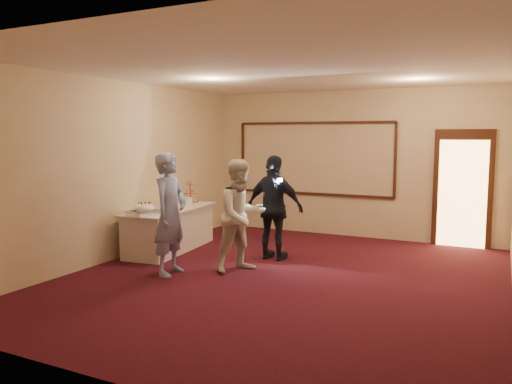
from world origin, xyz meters
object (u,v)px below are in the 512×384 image
at_px(plate_stack_b, 187,202).
at_px(plate_stack_a, 168,203).
at_px(buffet_table, 170,229).
at_px(tart, 166,209).
at_px(pavlova_tray, 145,210).
at_px(man, 170,214).
at_px(guest, 275,208).
at_px(woman, 242,216).
at_px(cupcake_stand, 190,194).

bearing_deg(plate_stack_b, plate_stack_a, -122.75).
distance_m(buffet_table, tart, 0.50).
height_order(pavlova_tray, plate_stack_b, pavlova_tray).
relative_size(pavlova_tray, plate_stack_a, 3.04).
relative_size(plate_stack_a, man, 0.11).
distance_m(man, guest, 1.83).
distance_m(buffet_table, woman, 2.01).
relative_size(woman, guest, 0.98).
relative_size(plate_stack_a, tart, 0.80).
height_order(pavlova_tray, cupcake_stand, cupcake_stand).
relative_size(plate_stack_a, plate_stack_b, 1.01).
bearing_deg(cupcake_stand, buffet_table, -81.43).
xyz_separation_m(tart, guest, (1.88, 0.47, 0.08)).
relative_size(buffet_table, pavlova_tray, 3.58).
bearing_deg(plate_stack_b, man, -63.83).
xyz_separation_m(pavlova_tray, tart, (0.02, 0.55, -0.06)).
height_order(buffet_table, tart, tart).
height_order(plate_stack_b, man, man).
height_order(plate_stack_a, tart, plate_stack_a).
relative_size(plate_stack_a, woman, 0.12).
xyz_separation_m(man, guest, (1.03, 1.52, -0.04)).
height_order(pavlova_tray, tart, pavlova_tray).
xyz_separation_m(buffet_table, guest, (1.99, 0.20, 0.49)).
relative_size(pavlova_tray, woman, 0.36).
bearing_deg(buffet_table, woman, -20.18).
height_order(man, woman, man).
xyz_separation_m(buffet_table, woman, (1.83, -0.67, 0.47)).
distance_m(pavlova_tray, plate_stack_b, 1.16).
bearing_deg(pavlova_tray, guest, 28.31).
bearing_deg(plate_stack_a, cupcake_stand, 95.30).
height_order(cupcake_stand, guest, guest).
relative_size(pavlova_tray, plate_stack_b, 3.06).
height_order(plate_stack_b, tart, plate_stack_b).
xyz_separation_m(plate_stack_a, woman, (1.88, -0.68, 0.01)).
relative_size(cupcake_stand, tart, 1.84).
distance_m(cupcake_stand, man, 2.44).
bearing_deg(plate_stack_b, tart, -94.38).
bearing_deg(pavlova_tray, plate_stack_a, 99.55).
relative_size(plate_stack_a, guest, 0.12).
bearing_deg(guest, pavlova_tray, 32.42).
distance_m(plate_stack_a, woman, 2.00).
xyz_separation_m(cupcake_stand, plate_stack_b, (0.29, -0.53, -0.08)).
bearing_deg(guest, plate_stack_b, 0.13).
bearing_deg(tart, plate_stack_a, 120.56).
relative_size(plate_stack_b, tart, 0.79).
height_order(cupcake_stand, plate_stack_a, cupcake_stand).
bearing_deg(cupcake_stand, tart, -77.92).
xyz_separation_m(plate_stack_a, tart, (0.16, -0.27, -0.06)).
bearing_deg(plate_stack_a, man, -52.43).
height_order(pavlova_tray, guest, guest).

